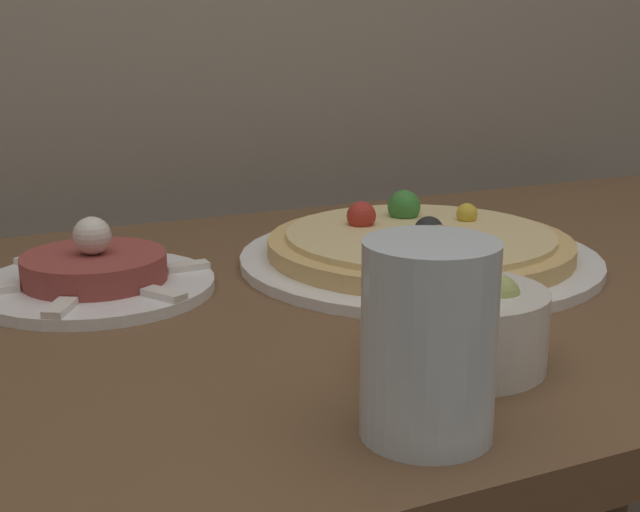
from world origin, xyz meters
The scene contains 5 objects.
dining_table centered at (0.00, 0.33, 0.66)m, with size 1.44×0.67×0.77m.
pizza_plate centered at (0.16, 0.38, 0.78)m, with size 0.35×0.35×0.06m.
tartare_plate centered at (-0.15, 0.43, 0.78)m, with size 0.21×0.21×0.07m.
small_bowl centered at (0.05, 0.15, 0.80)m, with size 0.11×0.11×0.07m.
drinking_glass centered at (-0.03, 0.07, 0.83)m, with size 0.08×0.08×0.12m.
Camera 1 is at (-0.29, -0.34, 1.01)m, focal length 50.00 mm.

